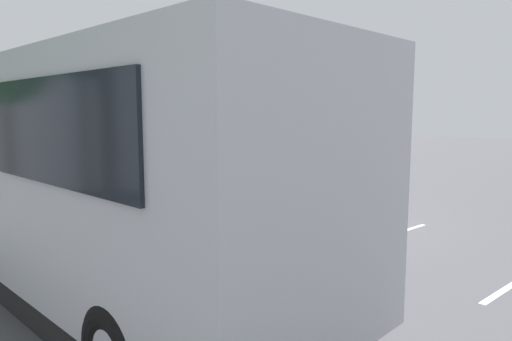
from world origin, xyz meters
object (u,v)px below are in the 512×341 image
object	(u,v)px
spectator_left	(235,197)
parked_motorcycle_silver	(198,234)
spectator_right	(166,186)
tour_bus	(67,174)
spectator_far_left	(284,203)
spectator_centre	(198,190)
stunt_motorcycle	(267,158)
spectator_far_right	(151,181)

from	to	relation	value
spectator_left	parked_motorcycle_silver	bearing A→B (deg)	84.78
spectator_right	parked_motorcycle_silver	world-z (taller)	spectator_right
tour_bus	spectator_far_left	xyz separation A→B (m)	(-1.94, -2.83, -0.57)
tour_bus	parked_motorcycle_silver	size ratio (longest dim) A/B	4.88
spectator_centre	stunt_motorcycle	bearing A→B (deg)	-56.96
tour_bus	stunt_motorcycle	world-z (taller)	tour_bus
stunt_motorcycle	spectator_far_left	bearing A→B (deg)	137.09
spectator_far_left	spectator_far_right	bearing A→B (deg)	-0.57
parked_motorcycle_silver	tour_bus	bearing A→B (deg)	69.29
spectator_left	spectator_far_right	size ratio (longest dim) A/B	1.04
parked_motorcycle_silver	stunt_motorcycle	xyz separation A→B (m)	(4.90, -6.57, 0.51)
spectator_far_left	spectator_centre	world-z (taller)	spectator_far_left
spectator_far_right	stunt_motorcycle	world-z (taller)	spectator_far_right
tour_bus	spectator_centre	bearing A→B (deg)	-80.33
spectator_far_left	spectator_left	bearing A→B (deg)	4.87
spectator_centre	parked_motorcycle_silver	size ratio (longest dim) A/B	0.83
spectator_far_right	stunt_motorcycle	xyz separation A→B (m)	(1.79, -5.63, 0.01)
spectator_far_left	spectator_left	world-z (taller)	spectator_far_left
spectator_far_left	spectator_far_right	size ratio (longest dim) A/B	1.08
spectator_centre	tour_bus	bearing A→B (deg)	99.67
spectator_far_right	spectator_centre	bearing A→B (deg)	179.02
spectator_right	stunt_motorcycle	bearing A→B (deg)	-65.19
spectator_centre	spectator_right	size ratio (longest dim) A/B	1.02
spectator_left	spectator_far_right	xyz separation A→B (m)	(3.19, -0.14, -0.05)
spectator_centre	stunt_motorcycle	xyz separation A→B (m)	(3.68, -5.67, -0.01)
spectator_far_left	stunt_motorcycle	bearing A→B (deg)	-42.91
spectator_far_left	spectator_right	distance (m)	3.43
tour_bus	spectator_far_right	xyz separation A→B (m)	(2.38, -2.87, -0.66)
spectator_far_left	spectator_centre	xyz separation A→B (m)	(2.42, -0.01, -0.07)
tour_bus	spectator_far_left	distance (m)	3.48
spectator_right	spectator_left	bearing A→B (deg)	-179.23
spectator_right	stunt_motorcycle	xyz separation A→B (m)	(2.68, -5.80, 0.01)
spectator_far_left	spectator_far_right	world-z (taller)	spectator_far_left
spectator_centre	spectator_far_right	bearing A→B (deg)	-0.98
tour_bus	spectator_centre	size ratio (longest dim) A/B	5.90
tour_bus	spectator_far_right	world-z (taller)	tour_bus
tour_bus	parked_motorcycle_silver	bearing A→B (deg)	-110.71
spectator_far_right	parked_motorcycle_silver	size ratio (longest dim) A/B	0.81
spectator_right	spectator_far_right	bearing A→B (deg)	-10.76
spectator_centre	stunt_motorcycle	distance (m)	6.76
spectator_left	stunt_motorcycle	world-z (taller)	spectator_left
parked_motorcycle_silver	spectator_far_right	bearing A→B (deg)	-16.72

